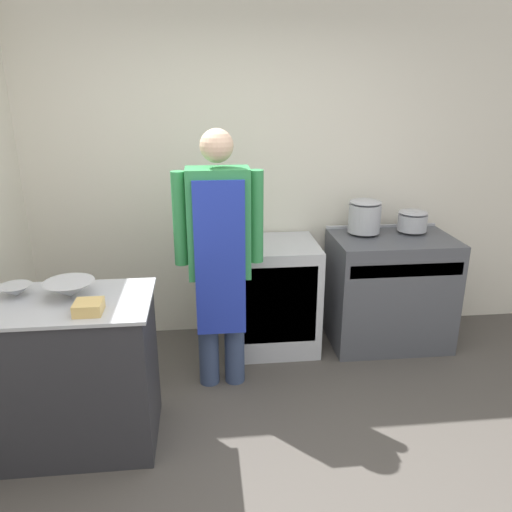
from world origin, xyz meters
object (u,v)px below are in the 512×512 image
object	(u,v)px
fridge_unit	(272,295)
plastic_tub	(89,307)
stock_pot	(365,216)
mixing_bowl	(70,289)
sauce_pot	(413,220)
person_cook	(219,249)
stove	(389,290)

from	to	relation	value
fridge_unit	plastic_tub	xyz separation A→B (m)	(-1.12, -1.21, 0.50)
fridge_unit	stock_pot	bearing A→B (deg)	5.92
fridge_unit	mixing_bowl	world-z (taller)	mixing_bowl
mixing_bowl	sauce_pot	bearing A→B (deg)	23.85
fridge_unit	person_cook	size ratio (longest dim) A/B	0.49
stock_pot	mixing_bowl	bearing A→B (deg)	-152.10
stove	fridge_unit	size ratio (longest dim) A/B	1.08
stove	plastic_tub	size ratio (longest dim) A/B	6.58
person_cook	sauce_pot	size ratio (longest dim) A/B	7.67
fridge_unit	stock_pot	distance (m)	0.97
person_cook	mixing_bowl	world-z (taller)	person_cook
person_cook	plastic_tub	size ratio (longest dim) A/B	12.49
mixing_bowl	stock_pot	size ratio (longest dim) A/B	1.05
person_cook	stock_pot	bearing A→B (deg)	26.71
person_cook	mixing_bowl	distance (m)	0.97
person_cook	stove	bearing A→B (deg)	19.07
fridge_unit	sauce_pot	size ratio (longest dim) A/B	3.75
plastic_tub	stock_pot	bearing A→B (deg)	34.58
stock_pot	sauce_pot	bearing A→B (deg)	0.00
plastic_tub	fridge_unit	bearing A→B (deg)	47.15
fridge_unit	person_cook	bearing A→B (deg)	-129.64
stock_pot	sauce_pot	size ratio (longest dim) A/B	1.14
person_cook	stock_pot	world-z (taller)	person_cook
stove	person_cook	xyz separation A→B (m)	(-1.37, -0.48, 0.55)
plastic_tub	sauce_pot	bearing A→B (deg)	29.60
mixing_bowl	plastic_tub	xyz separation A→B (m)	(0.14, -0.22, -0.01)
person_cook	mixing_bowl	xyz separation A→B (m)	(-0.84, -0.48, -0.05)
plastic_tub	mixing_bowl	bearing A→B (deg)	123.20
fridge_unit	stove	bearing A→B (deg)	-2.02
fridge_unit	person_cook	xyz separation A→B (m)	(-0.42, -0.51, 0.57)
plastic_tub	person_cook	bearing A→B (deg)	45.00
stove	plastic_tub	world-z (taller)	plastic_tub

